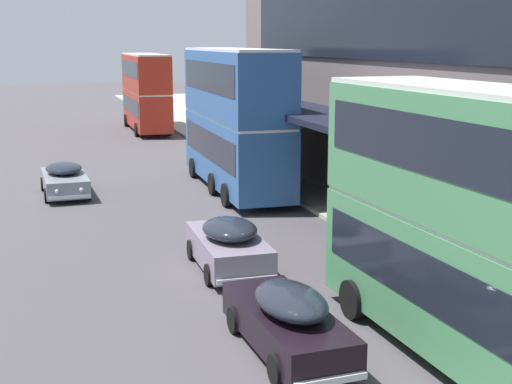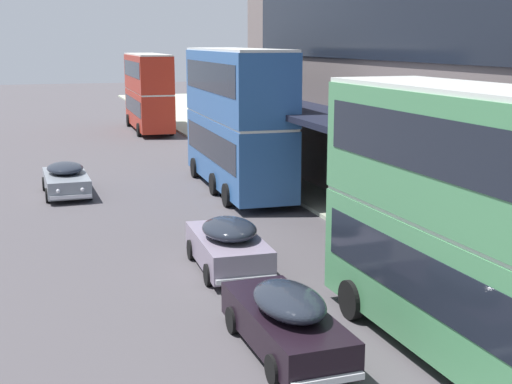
{
  "view_description": "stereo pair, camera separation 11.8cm",
  "coord_description": "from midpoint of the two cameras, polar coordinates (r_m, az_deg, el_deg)",
  "views": [
    {
      "loc": [
        -4.83,
        -1.77,
        6.85
      ],
      "look_at": [
        2.09,
        19.69,
        2.06
      ],
      "focal_mm": 50.0,
      "sensor_mm": 36.0,
      "label": 1
    },
    {
      "loc": [
        -4.72,
        -1.8,
        6.85
      ],
      "look_at": [
        2.09,
        19.69,
        2.06
      ],
      "focal_mm": 50.0,
      "sensor_mm": 36.0,
      "label": 2
    }
  ],
  "objects": [
    {
      "name": "transit_bus_kerbside_far",
      "position": [
        55.94,
        -8.57,
        8.1
      ],
      "size": [
        2.8,
        10.34,
        5.9
      ],
      "color": "#AC2A1B",
      "rests_on": "ground"
    },
    {
      "name": "sedan_second_mid",
      "position": [
        33.38,
        -14.87,
        1.02
      ],
      "size": [
        2.06,
        4.62,
        1.45
      ],
      "color": "gray",
      "rests_on": "ground"
    },
    {
      "name": "transit_bus_kerbside_rear",
      "position": [
        32.98,
        -1.49,
        6.16
      ],
      "size": [
        3.01,
        10.76,
        6.52
      ],
      "color": "#2E5C9C",
      "rests_on": "ground"
    },
    {
      "name": "sedan_trailing_mid",
      "position": [
        21.69,
        -2.09,
        -4.21
      ],
      "size": [
        2.05,
        4.46,
        1.63
      ],
      "color": "gray",
      "rests_on": "ground"
    },
    {
      "name": "sedan_lead_mid",
      "position": [
        16.1,
        2.63,
        -10.16
      ],
      "size": [
        1.87,
        4.75,
        1.6
      ],
      "color": "black",
      "rests_on": "ground"
    },
    {
      "name": "transit_bus_kerbside_front",
      "position": [
        15.37,
        18.11,
        -2.31
      ],
      "size": [
        3.05,
        10.02,
        5.94
      ],
      "color": "#488A58",
      "rests_on": "ground"
    }
  ]
}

